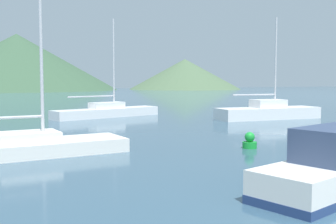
{
  "coord_description": "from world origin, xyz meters",
  "views": [
    {
      "loc": [
        -7.27,
        -4.27,
        2.75
      ],
      "look_at": [
        0.34,
        14.0,
        1.2
      ],
      "focal_mm": 45.0,
      "sensor_mm": 36.0,
      "label": 1
    }
  ],
  "objects": [
    {
      "name": "hill_far_east",
      "position": [
        41.8,
        101.4,
        4.14
      ],
      "size": [
        30.66,
        30.66,
        8.28
      ],
      "color": "#4C6647",
      "rests_on": "ground_plane"
    },
    {
      "name": "hill_east",
      "position": [
        -1.39,
        109.27,
        7.09
      ],
      "size": [
        50.23,
        50.23,
        14.17
      ],
      "color": "#38563D",
      "rests_on": "ground_plane"
    },
    {
      "name": "sailboat_inner",
      "position": [
        10.28,
        19.85,
        0.51
      ],
      "size": [
        7.47,
        2.19,
        6.98
      ],
      "rotation": [
        0.0,
        0.0,
        -0.02
      ],
      "color": "white",
      "rests_on": "ground_plane"
    },
    {
      "name": "buoy_marker",
      "position": [
        2.12,
        9.8,
        0.27
      ],
      "size": [
        0.57,
        0.57,
        0.65
      ],
      "color": "green",
      "rests_on": "ground_plane"
    },
    {
      "name": "sailboat_outer",
      "position": [
        -6.14,
        11.47,
        0.36
      ],
      "size": [
        7.19,
        2.93,
        8.11
      ],
      "rotation": [
        0.0,
        0.0,
        0.12
      ],
      "color": "white",
      "rests_on": "ground_plane"
    },
    {
      "name": "sailboat_middle",
      "position": [
        0.34,
        25.53,
        0.42
      ],
      "size": [
        8.42,
        4.26,
        7.12
      ],
      "rotation": [
        0.0,
        0.0,
        0.34
      ],
      "color": "white",
      "rests_on": "ground_plane"
    }
  ]
}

